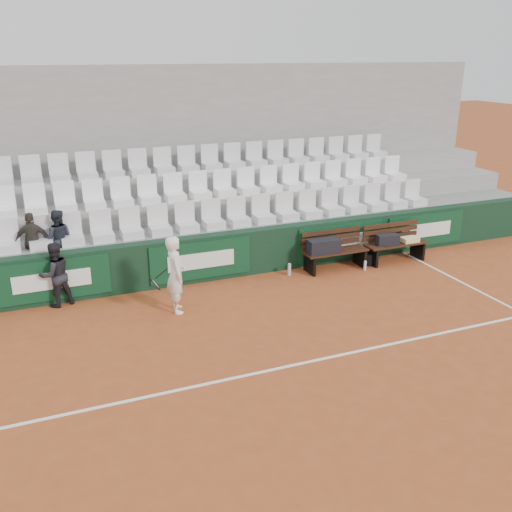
# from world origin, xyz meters

# --- Properties ---
(ground) EXTENTS (80.00, 80.00, 0.00)m
(ground) POSITION_xyz_m (0.00, 0.00, 0.00)
(ground) COLOR #A14B24
(ground) RESTS_ON ground
(court_baseline) EXTENTS (18.00, 0.06, 0.01)m
(court_baseline) POSITION_xyz_m (0.00, 0.00, 0.00)
(court_baseline) COLOR white
(court_baseline) RESTS_ON ground
(back_barrier) EXTENTS (18.00, 0.34, 1.00)m
(back_barrier) POSITION_xyz_m (0.07, 3.99, 0.50)
(back_barrier) COLOR #10311D
(back_barrier) RESTS_ON ground
(grandstand_tier_front) EXTENTS (18.00, 0.95, 1.00)m
(grandstand_tier_front) POSITION_xyz_m (0.00, 4.62, 0.50)
(grandstand_tier_front) COLOR gray
(grandstand_tier_front) RESTS_ON ground
(grandstand_tier_mid) EXTENTS (18.00, 0.95, 1.45)m
(grandstand_tier_mid) POSITION_xyz_m (0.00, 5.58, 0.72)
(grandstand_tier_mid) COLOR gray
(grandstand_tier_mid) RESTS_ON ground
(grandstand_tier_back) EXTENTS (18.00, 0.95, 1.90)m
(grandstand_tier_back) POSITION_xyz_m (0.00, 6.53, 0.95)
(grandstand_tier_back) COLOR gray
(grandstand_tier_back) RESTS_ON ground
(grandstand_rear_wall) EXTENTS (18.00, 0.30, 4.40)m
(grandstand_rear_wall) POSITION_xyz_m (0.00, 7.15, 2.20)
(grandstand_rear_wall) COLOR gray
(grandstand_rear_wall) RESTS_ON ground
(seat_row_front) EXTENTS (11.90, 0.44, 0.63)m
(seat_row_front) POSITION_xyz_m (0.00, 4.45, 1.31)
(seat_row_front) COLOR silver
(seat_row_front) RESTS_ON grandstand_tier_front
(seat_row_mid) EXTENTS (11.90, 0.44, 0.63)m
(seat_row_mid) POSITION_xyz_m (0.00, 5.40, 1.77)
(seat_row_mid) COLOR white
(seat_row_mid) RESTS_ON grandstand_tier_mid
(seat_row_back) EXTENTS (11.90, 0.44, 0.63)m
(seat_row_back) POSITION_xyz_m (0.00, 6.35, 2.21)
(seat_row_back) COLOR silver
(seat_row_back) RESTS_ON grandstand_tier_back
(bench_left) EXTENTS (1.50, 0.56, 0.45)m
(bench_left) POSITION_xyz_m (2.86, 3.48, 0.23)
(bench_left) COLOR #351B0F
(bench_left) RESTS_ON ground
(bench_right) EXTENTS (1.50, 0.56, 0.45)m
(bench_right) POSITION_xyz_m (4.44, 3.42, 0.23)
(bench_right) COLOR #371C10
(bench_right) RESTS_ON ground
(sports_bag_left) EXTENTS (0.74, 0.36, 0.31)m
(sports_bag_left) POSITION_xyz_m (2.54, 3.45, 0.60)
(sports_bag_left) COLOR black
(sports_bag_left) RESTS_ON bench_left
(sports_bag_right) EXTENTS (0.55, 0.33, 0.24)m
(sports_bag_right) POSITION_xyz_m (4.19, 3.40, 0.57)
(sports_bag_right) COLOR black
(sports_bag_right) RESTS_ON bench_right
(towel) EXTENTS (0.40, 0.29, 0.11)m
(towel) POSITION_xyz_m (4.79, 3.38, 0.50)
(towel) COLOR beige
(towel) RESTS_ON bench_right
(sports_bag_ground) EXTENTS (0.48, 0.38, 0.26)m
(sports_bag_ground) POSITION_xyz_m (3.74, 3.48, 0.13)
(sports_bag_ground) COLOR black
(sports_bag_ground) RESTS_ON ground
(water_bottle_near) EXTENTS (0.08, 0.08, 0.27)m
(water_bottle_near) POSITION_xyz_m (1.74, 3.53, 0.14)
(water_bottle_near) COLOR #B1C1C9
(water_bottle_near) RESTS_ON ground
(water_bottle_far) EXTENTS (0.06, 0.06, 0.22)m
(water_bottle_far) POSITION_xyz_m (3.47, 3.17, 0.11)
(water_bottle_far) COLOR silver
(water_bottle_far) RESTS_ON ground
(tennis_player) EXTENTS (0.70, 0.58, 1.50)m
(tennis_player) POSITION_xyz_m (-1.04, 2.67, 0.75)
(tennis_player) COLOR white
(tennis_player) RESTS_ON ground
(ball_kid) EXTENTS (0.75, 0.66, 1.29)m
(ball_kid) POSITION_xyz_m (-3.13, 3.79, 0.64)
(ball_kid) COLOR black
(ball_kid) RESTS_ON ground
(spectator_b) EXTENTS (0.72, 0.36, 1.18)m
(spectator_b) POSITION_xyz_m (-3.45, 4.50, 1.59)
(spectator_b) COLOR #302C27
(spectator_b) RESTS_ON grandstand_tier_front
(spectator_c) EXTENTS (0.66, 0.56, 1.19)m
(spectator_c) POSITION_xyz_m (-2.97, 4.50, 1.59)
(spectator_c) COLOR #1E232D
(spectator_c) RESTS_ON grandstand_tier_front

